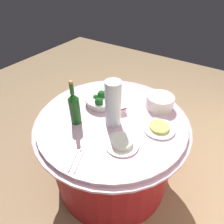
% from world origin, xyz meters
% --- Properties ---
extents(ground_plane, '(6.00, 6.00, 0.00)m').
position_xyz_m(ground_plane, '(0.00, 0.00, 0.00)').
color(ground_plane, '#9E7F5B').
extents(buffet_table, '(1.16, 1.16, 0.74)m').
position_xyz_m(buffet_table, '(0.00, 0.00, 0.38)').
color(buffet_table, maroon).
rests_on(buffet_table, ground_plane).
extents(broccoli_bowl, '(0.28, 0.28, 0.11)m').
position_xyz_m(broccoli_bowl, '(-0.11, -0.17, 0.78)').
color(broccoli_bowl, white).
rests_on(broccoli_bowl, buffet_table).
extents(plate_stack, '(0.21, 0.21, 0.10)m').
position_xyz_m(plate_stack, '(-0.31, 0.24, 0.79)').
color(plate_stack, white).
rests_on(plate_stack, buffet_table).
extents(wine_bottle, '(0.07, 0.07, 0.34)m').
position_xyz_m(wine_bottle, '(0.18, -0.19, 0.87)').
color(wine_bottle, '#165018').
rests_on(wine_bottle, buffet_table).
extents(decorative_fruit_vase, '(0.11, 0.11, 0.34)m').
position_xyz_m(decorative_fruit_vase, '(0.05, 0.04, 0.90)').
color(decorative_fruit_vase, silver).
rests_on(decorative_fruit_vase, buffet_table).
extents(serving_tongs, '(0.17, 0.10, 0.01)m').
position_xyz_m(serving_tongs, '(0.44, 0.04, 0.74)').
color(serving_tongs, silver).
rests_on(serving_tongs, buffet_table).
extents(food_plate_rice, '(0.22, 0.22, 0.04)m').
position_xyz_m(food_plate_rice, '(0.19, 0.20, 0.76)').
color(food_plate_rice, white).
rests_on(food_plate_rice, buffet_table).
extents(food_plate_noodles, '(0.22, 0.22, 0.03)m').
position_xyz_m(food_plate_noodles, '(-0.07, 0.34, 0.75)').
color(food_plate_noodles, white).
rests_on(food_plate_noodles, buffet_table).
extents(label_placard_front, '(0.05, 0.03, 0.05)m').
position_xyz_m(label_placard_front, '(-0.08, 0.05, 0.77)').
color(label_placard_front, white).
rests_on(label_placard_front, buffet_table).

